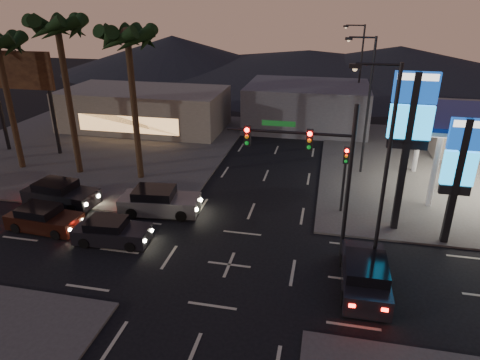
% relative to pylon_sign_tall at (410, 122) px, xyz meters
% --- Properties ---
extents(ground, '(140.00, 140.00, 0.00)m').
position_rel_pylon_sign_tall_xyz_m(ground, '(-8.50, -5.50, -6.39)').
color(ground, black).
rests_on(ground, ground).
extents(corner_lot_ne, '(24.00, 24.00, 0.12)m').
position_rel_pylon_sign_tall_xyz_m(corner_lot_ne, '(7.50, 10.50, -6.33)').
color(corner_lot_ne, '#47443F').
rests_on(corner_lot_ne, ground).
extents(corner_lot_nw, '(24.00, 24.00, 0.12)m').
position_rel_pylon_sign_tall_xyz_m(corner_lot_nw, '(-24.50, 10.50, -6.33)').
color(corner_lot_nw, '#47443F').
rests_on(corner_lot_nw, ground).
extents(pylon_sign_tall, '(2.20, 0.35, 9.00)m').
position_rel_pylon_sign_tall_xyz_m(pylon_sign_tall, '(0.00, 0.00, 0.00)').
color(pylon_sign_tall, black).
rests_on(pylon_sign_tall, ground).
extents(pylon_sign_short, '(1.60, 0.35, 7.00)m').
position_rel_pylon_sign_tall_xyz_m(pylon_sign_short, '(2.50, -1.00, -1.74)').
color(pylon_sign_short, black).
rests_on(pylon_sign_short, ground).
extents(traffic_signal_mast, '(6.10, 0.39, 8.00)m').
position_rel_pylon_sign_tall_xyz_m(traffic_signal_mast, '(-4.74, -3.51, -1.17)').
color(traffic_signal_mast, black).
rests_on(traffic_signal_mast, ground).
extents(pedestal_signal, '(0.32, 0.39, 4.30)m').
position_rel_pylon_sign_tall_xyz_m(pedestal_signal, '(-3.00, 1.48, -3.47)').
color(pedestal_signal, black).
rests_on(pedestal_signal, ground).
extents(streetlight_near, '(2.14, 0.25, 10.00)m').
position_rel_pylon_sign_tall_xyz_m(streetlight_near, '(-1.71, -4.50, -0.68)').
color(streetlight_near, black).
rests_on(streetlight_near, ground).
extents(streetlight_mid, '(2.14, 0.25, 10.00)m').
position_rel_pylon_sign_tall_xyz_m(streetlight_mid, '(-1.71, 8.50, -0.68)').
color(streetlight_mid, black).
rests_on(streetlight_mid, ground).
extents(streetlight_far, '(2.14, 0.25, 10.00)m').
position_rel_pylon_sign_tall_xyz_m(streetlight_far, '(-1.71, 22.50, -0.68)').
color(streetlight_far, black).
rests_on(streetlight_far, ground).
extents(palm_a, '(4.41, 4.41, 10.86)m').
position_rel_pylon_sign_tall_xyz_m(palm_a, '(-17.50, 4.00, 3.03)').
color(palm_a, black).
rests_on(palm_a, ground).
extents(palm_b, '(4.41, 4.41, 11.46)m').
position_rel_pylon_sign_tall_xyz_m(palm_b, '(-22.50, 4.00, 3.58)').
color(palm_b, black).
rests_on(palm_b, ground).
extents(billboard, '(6.00, 0.30, 8.50)m').
position_rel_pylon_sign_tall_xyz_m(billboard, '(-29.00, 7.50, -0.06)').
color(billboard, black).
rests_on(billboard, ground).
extents(building_far_west, '(16.00, 8.00, 4.00)m').
position_rel_pylon_sign_tall_xyz_m(building_far_west, '(-22.50, 16.50, -4.39)').
color(building_far_west, '#726B5B').
rests_on(building_far_west, ground).
extents(building_far_mid, '(12.00, 9.00, 4.40)m').
position_rel_pylon_sign_tall_xyz_m(building_far_mid, '(-6.50, 20.50, -4.19)').
color(building_far_mid, '#4C4C51').
rests_on(building_far_mid, ground).
extents(hill_left, '(40.00, 40.00, 6.00)m').
position_rel_pylon_sign_tall_xyz_m(hill_left, '(-33.50, 54.50, -3.39)').
color(hill_left, black).
rests_on(hill_left, ground).
extents(hill_right, '(50.00, 50.00, 5.00)m').
position_rel_pylon_sign_tall_xyz_m(hill_right, '(6.50, 54.50, -3.89)').
color(hill_right, black).
rests_on(hill_right, ground).
extents(hill_center, '(60.00, 60.00, 4.00)m').
position_rel_pylon_sign_tall_xyz_m(hill_center, '(-8.50, 54.50, -4.39)').
color(hill_center, black).
rests_on(hill_center, ground).
extents(car_lane_a_front, '(4.26, 1.99, 1.36)m').
position_rel_pylon_sign_tall_xyz_m(car_lane_a_front, '(-15.30, -4.70, -5.76)').
color(car_lane_a_front, black).
rests_on(car_lane_a_front, ground).
extents(car_lane_a_mid, '(4.44, 2.08, 1.41)m').
position_rel_pylon_sign_tall_xyz_m(car_lane_a_mid, '(-19.80, -4.20, -5.74)').
color(car_lane_a_mid, black).
rests_on(car_lane_a_mid, ground).
extents(car_lane_b_front, '(5.11, 2.52, 1.62)m').
position_rel_pylon_sign_tall_xyz_m(car_lane_b_front, '(-14.07, -0.87, -5.64)').
color(car_lane_b_front, '#58585A').
rests_on(car_lane_b_front, ground).
extents(car_lane_b_mid, '(4.96, 2.44, 1.57)m').
position_rel_pylon_sign_tall_xyz_m(car_lane_b_mid, '(-20.75, -1.12, -5.67)').
color(car_lane_b_mid, black).
rests_on(car_lane_b_mid, ground).
extents(suv_station, '(2.13, 4.80, 1.59)m').
position_rel_pylon_sign_tall_xyz_m(suv_station, '(-2.00, -6.05, -5.66)').
color(suv_station, black).
rests_on(suv_station, ground).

